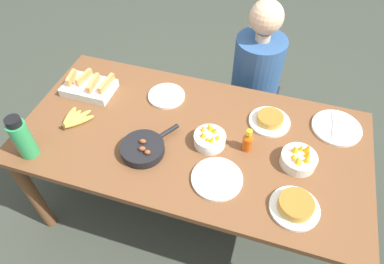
% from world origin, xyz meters
% --- Properties ---
extents(ground_plane, '(14.00, 14.00, 0.00)m').
position_xyz_m(ground_plane, '(0.00, 0.00, 0.00)').
color(ground_plane, '#383D33').
extents(dining_table, '(1.85, 0.93, 0.74)m').
position_xyz_m(dining_table, '(0.00, 0.00, 0.65)').
color(dining_table, brown).
rests_on(dining_table, ground_plane).
extents(banana_bunch, '(0.16, 0.18, 0.04)m').
position_xyz_m(banana_bunch, '(-0.65, -0.10, 0.76)').
color(banana_bunch, gold).
rests_on(banana_bunch, dining_table).
extents(melon_tray, '(0.29, 0.20, 0.10)m').
position_xyz_m(melon_tray, '(-0.69, 0.16, 0.77)').
color(melon_tray, silver).
rests_on(melon_tray, dining_table).
extents(skillet, '(0.24, 0.31, 0.08)m').
position_xyz_m(skillet, '(-0.20, -0.18, 0.77)').
color(skillet, black).
rests_on(skillet, dining_table).
extents(frittata_plate_center, '(0.23, 0.23, 0.06)m').
position_xyz_m(frittata_plate_center, '(0.57, -0.28, 0.77)').
color(frittata_plate_center, silver).
rests_on(frittata_plate_center, dining_table).
extents(frittata_plate_side, '(0.23, 0.23, 0.05)m').
position_xyz_m(frittata_plate_side, '(0.38, 0.22, 0.76)').
color(frittata_plate_side, silver).
rests_on(frittata_plate_side, dining_table).
extents(empty_plate_near_front, '(0.22, 0.22, 0.02)m').
position_xyz_m(empty_plate_near_front, '(-0.23, 0.24, 0.75)').
color(empty_plate_near_front, silver).
rests_on(empty_plate_near_front, dining_table).
extents(empty_plate_far_left, '(0.26, 0.26, 0.02)m').
position_xyz_m(empty_plate_far_left, '(0.73, 0.28, 0.75)').
color(empty_plate_far_left, silver).
rests_on(empty_plate_far_left, dining_table).
extents(empty_plate_far_right, '(0.25, 0.25, 0.02)m').
position_xyz_m(empty_plate_far_right, '(0.20, -0.23, 0.75)').
color(empty_plate_far_right, silver).
rests_on(empty_plate_far_right, dining_table).
extents(fruit_bowl_mango, '(0.18, 0.18, 0.12)m').
position_xyz_m(fruit_bowl_mango, '(0.56, -0.02, 0.78)').
color(fruit_bowl_mango, silver).
rests_on(fruit_bowl_mango, dining_table).
extents(fruit_bowl_citrus, '(0.17, 0.17, 0.11)m').
position_xyz_m(fruit_bowl_citrus, '(0.10, -0.02, 0.78)').
color(fruit_bowl_citrus, silver).
rests_on(fruit_bowl_citrus, dining_table).
extents(water_bottle, '(0.09, 0.09, 0.25)m').
position_xyz_m(water_bottle, '(-0.75, -0.36, 0.86)').
color(water_bottle, '#2D9351').
rests_on(water_bottle, dining_table).
extents(hot_sauce_bottle, '(0.05, 0.05, 0.14)m').
position_xyz_m(hot_sauce_bottle, '(0.29, 0.00, 0.80)').
color(hot_sauce_bottle, '#C64C0F').
rests_on(hot_sauce_bottle, dining_table).
extents(person_figure, '(0.35, 0.35, 1.18)m').
position_xyz_m(person_figure, '(0.23, 0.71, 0.49)').
color(person_figure, black).
rests_on(person_figure, ground_plane).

